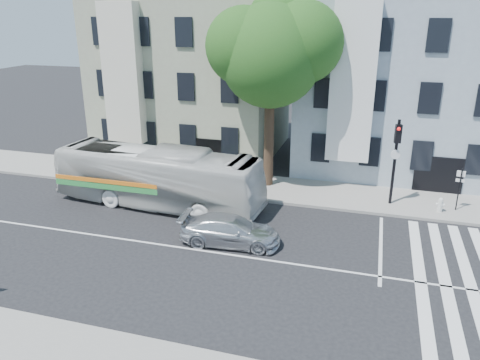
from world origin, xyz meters
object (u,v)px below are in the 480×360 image
at_px(traffic_signal, 396,152).
at_px(fire_hydrant, 440,205).
at_px(sedan, 230,230).
at_px(bus, 158,177).

height_order(traffic_signal, fire_hydrant, traffic_signal).
xyz_separation_m(sedan, traffic_signal, (6.85, 6.41, 2.37)).
relative_size(sedan, traffic_signal, 0.95).
height_order(bus, fire_hydrant, bus).
bearing_deg(traffic_signal, bus, -178.72).
bearing_deg(sedan, traffic_signal, -51.46).
relative_size(sedan, fire_hydrant, 5.88).
bearing_deg(bus, traffic_signal, -70.10).
bearing_deg(traffic_signal, sedan, -151.07).
bearing_deg(fire_hydrant, traffic_signal, 171.84).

